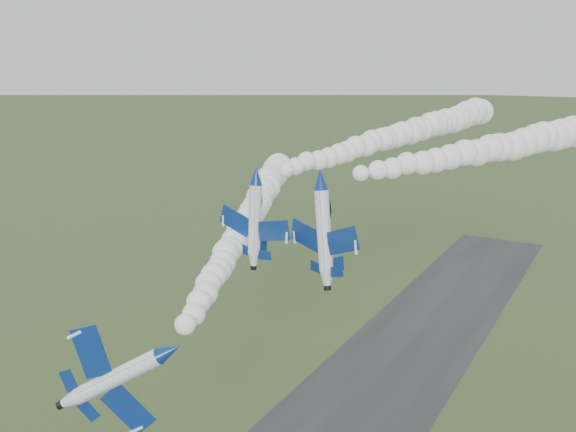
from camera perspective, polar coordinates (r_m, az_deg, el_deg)
jet_lead at (r=50.35m, az=-10.48°, el=-11.74°), size 6.18×11.13×8.41m
smoke_trail_jet_lead at (r=81.94m, az=-3.55°, el=-0.12°), size 29.90×60.53×4.49m
jet_pair_left at (r=68.60m, az=-2.90°, el=3.63°), size 9.86×11.69×2.90m
smoke_trail_jet_pair_left at (r=96.79m, az=10.45°, el=7.29°), size 13.61×62.86×4.67m
jet_pair_right at (r=66.25m, az=2.84°, el=3.30°), size 10.66×12.27×3.26m
smoke_trail_jet_pair_right at (r=95.50m, az=21.34°, el=6.34°), size 34.51×68.26×5.66m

